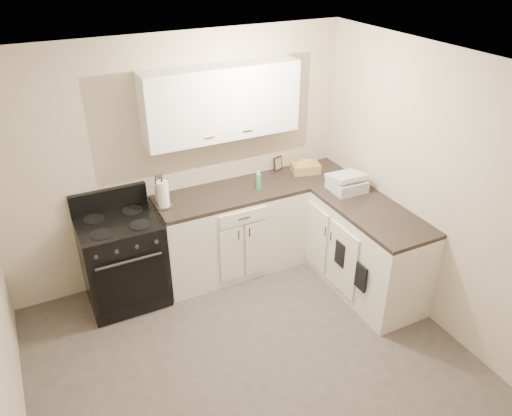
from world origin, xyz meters
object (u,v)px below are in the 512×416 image
stove (123,261)px  wicker_basket (306,168)px  paper_towel (163,194)px  countertop_grill (347,185)px  knife_block (160,192)px

stove → wicker_basket: wicker_basket is taller
paper_towel → countertop_grill: (1.78, -0.50, -0.07)m
paper_towel → countertop_grill: 1.85m
paper_towel → countertop_grill: paper_towel is taller
knife_block → countertop_grill: 1.89m
stove → wicker_basket: size_ratio=2.97×
knife_block → wicker_basket: knife_block is taller
stove → wicker_basket: bearing=2.5°
wicker_basket → countertop_grill: countertop_grill is taller
knife_block → wicker_basket: bearing=7.9°
knife_block → paper_towel: bearing=-80.0°
countertop_grill → stove: bearing=170.3°
knife_block → paper_towel: (0.00, -0.12, 0.04)m
stove → paper_towel: 0.78m
stove → knife_block: size_ratio=4.60×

